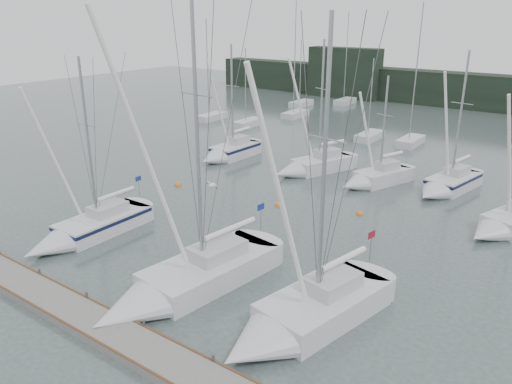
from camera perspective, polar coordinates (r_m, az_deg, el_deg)
ground at (r=27.06m, az=-9.10°, el=-10.17°), size 160.00×160.00×0.00m
dock at (r=24.26m, az=-17.64°, el=-14.25°), size 24.00×2.00×0.40m
far_treeline at (r=80.86m, az=23.66°, el=10.50°), size 90.00×4.00×5.00m
far_building_left at (r=85.29m, az=10.05°, el=13.26°), size 12.00×3.00×8.00m
mast_forest at (r=60.75m, az=23.26°, el=5.97°), size 56.05×26.02×14.88m
sailboat_near_left at (r=33.00m, az=-19.27°, el=-4.32°), size 2.65×9.01×11.97m
sailboat_near_center at (r=25.54m, az=-9.24°, el=-10.65°), size 4.69×11.17×16.82m
sailboat_near_right at (r=22.79m, az=4.47°, el=-14.53°), size 4.99×9.76×14.61m
sailboat_mid_a at (r=48.37m, az=-3.33°, el=4.49°), size 2.86×7.18×11.54m
sailboat_mid_b at (r=44.26m, az=6.09°, el=2.88°), size 5.22×8.20×12.15m
sailboat_mid_c at (r=41.94m, az=13.07°, el=1.44°), size 4.55×7.13×9.50m
sailboat_mid_d at (r=41.94m, az=20.81°, el=0.68°), size 3.84×7.62×11.60m
sailboat_mid_e at (r=36.06m, az=26.63°, el=-3.32°), size 4.75×7.94×11.02m
buoy_a at (r=36.82m, az=2.52°, el=-1.53°), size 0.51×0.51×0.51m
buoy_b at (r=35.94m, az=11.78°, el=-2.50°), size 0.53×0.53×0.53m
buoy_c at (r=41.53m, az=-8.90°, el=0.77°), size 0.61×0.61×0.61m
seagull at (r=23.44m, az=-5.04°, el=0.81°), size 0.87×0.44×0.18m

